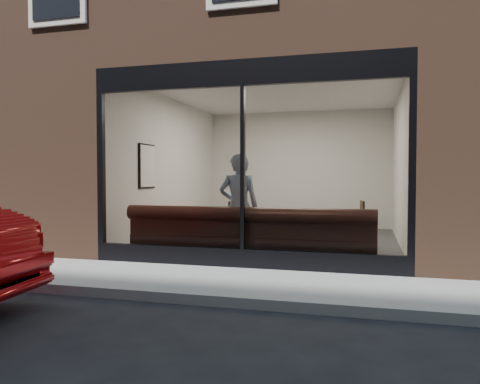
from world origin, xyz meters
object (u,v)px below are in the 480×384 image
(banquette, at_px, (249,250))
(cafe_chair_left, at_px, (226,238))
(cafe_table_left, at_px, (212,211))
(person, at_px, (239,207))
(cafe_chair_right, at_px, (352,238))
(cafe_table_right, at_px, (304,216))

(banquette, bearing_deg, cafe_chair_left, 122.48)
(banquette, xyz_separation_m, cafe_table_left, (-1.05, 1.19, 0.52))
(banquette, distance_m, person, 0.74)
(person, height_order, cafe_chair_right, person)
(person, bearing_deg, cafe_table_right, -173.03)
(cafe_table_right, xyz_separation_m, cafe_chair_right, (0.74, 1.27, -0.50))
(cafe_table_right, bearing_deg, cafe_table_left, 161.11)
(cafe_table_left, distance_m, cafe_chair_left, 0.57)
(person, relative_size, cafe_table_right, 2.82)
(banquette, relative_size, person, 2.22)
(person, distance_m, cafe_chair_left, 1.32)
(cafe_table_left, bearing_deg, cafe_chair_left, 4.41)
(person, bearing_deg, cafe_chair_right, -149.24)
(banquette, height_order, cafe_table_right, cafe_table_right)
(person, xyz_separation_m, cafe_table_left, (-0.82, 0.99, -0.16))
(cafe_table_right, bearing_deg, person, -161.79)
(cafe_table_left, relative_size, cafe_chair_right, 1.73)
(banquette, xyz_separation_m, person, (-0.23, 0.20, 0.68))
(banquette, bearing_deg, cafe_chair_right, 49.26)
(cafe_chair_right, bearing_deg, cafe_chair_left, 5.38)
(cafe_chair_left, height_order, cafe_chair_right, cafe_chair_left)
(cafe_table_left, bearing_deg, cafe_chair_right, 13.57)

